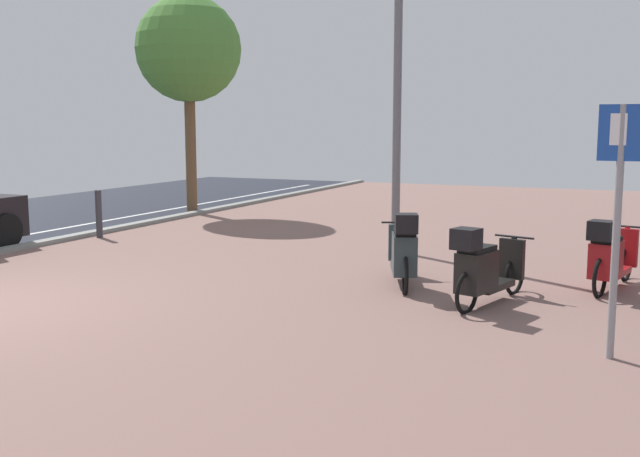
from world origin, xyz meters
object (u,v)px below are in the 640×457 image
(scooter_far, at_px, (403,252))
(parking_sign, at_px, (618,203))
(lamp_post, at_px, (398,50))
(bollard_far, at_px, (99,214))
(street_tree, at_px, (188,50))
(scooter_near, at_px, (610,257))
(scooter_mid, at_px, (483,269))

(scooter_far, bearing_deg, parking_sign, -38.75)
(lamp_post, bearing_deg, bollard_far, -172.13)
(street_tree, relative_size, bollard_far, 5.69)
(scooter_far, distance_m, parking_sign, 3.57)
(scooter_far, distance_m, bollard_far, 6.84)
(scooter_near, bearing_deg, street_tree, 152.49)
(scooter_mid, height_order, street_tree, street_tree)
(scooter_far, xyz_separation_m, bollard_far, (-6.59, 1.80, -0.02))
(parking_sign, distance_m, bollard_far, 10.12)
(scooter_mid, relative_size, street_tree, 0.33)
(bollard_far, bearing_deg, scooter_near, -6.03)
(scooter_mid, distance_m, lamp_post, 4.82)
(scooter_far, bearing_deg, lamp_post, 110.43)
(bollard_far, bearing_deg, parking_sign, -23.07)
(parking_sign, bearing_deg, street_tree, 140.89)
(street_tree, height_order, bollard_far, street_tree)
(scooter_near, xyz_separation_m, scooter_mid, (-1.32, -1.47, 0.00))
(scooter_near, distance_m, scooter_mid, 1.97)
(scooter_mid, xyz_separation_m, lamp_post, (-2.14, 3.21, 2.89))
(scooter_near, xyz_separation_m, street_tree, (-9.75, 5.08, 3.43))
(scooter_near, bearing_deg, scooter_far, -161.46)
(lamp_post, height_order, street_tree, lamp_post)
(scooter_near, distance_m, lamp_post, 4.84)
(scooter_near, height_order, street_tree, street_tree)
(scooter_mid, distance_m, parking_sign, 2.35)
(scooter_far, bearing_deg, street_tree, 140.76)
(parking_sign, height_order, street_tree, street_tree)
(street_tree, bearing_deg, lamp_post, -27.97)
(scooter_far, bearing_deg, scooter_near, 18.54)
(scooter_near, xyz_separation_m, parking_sign, (0.17, -2.99, 1.00))
(scooter_mid, distance_m, bollard_far, 8.15)
(scooter_far, xyz_separation_m, street_tree, (-7.24, 5.92, 3.40))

